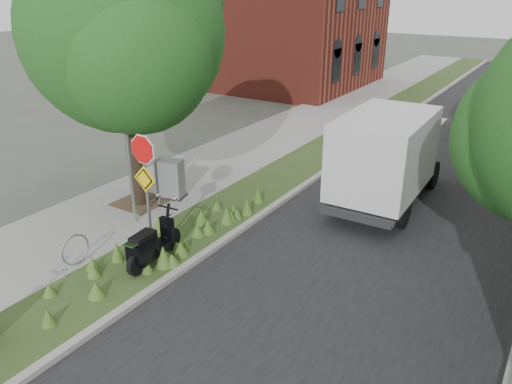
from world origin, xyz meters
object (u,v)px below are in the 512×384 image
at_px(sign_assembly, 145,172).
at_px(utility_cabinet, 170,179).
at_px(scooter_far, 149,249).
at_px(box_truck, 389,153).

bearing_deg(sign_assembly, utility_cabinet, 124.78).
bearing_deg(scooter_far, utility_cabinet, 124.82).
bearing_deg(sign_assembly, box_truck, 61.70).
bearing_deg(scooter_far, box_truck, 64.11).
relative_size(sign_assembly, box_truck, 0.59).
relative_size(scooter_far, box_truck, 0.35).
bearing_deg(sign_assembly, scooter_far, -54.77).
distance_m(scooter_far, utility_cabinet, 4.07).
bearing_deg(box_truck, utility_cabinet, -148.33).
xyz_separation_m(scooter_far, utility_cabinet, (-2.32, 3.34, 0.13)).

